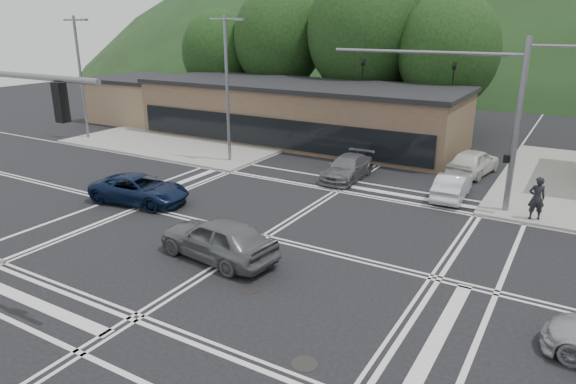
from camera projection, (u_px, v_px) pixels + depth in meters
The scene contains 19 objects.
ground at pixel (264, 237), 21.45m from camera, with size 120.00×120.00×0.00m, color black.
sidewalk_nw at pixel (209, 134), 40.92m from camera, with size 16.00×16.00×0.15m, color gray.
commercial_row at pixel (298, 114), 38.57m from camera, with size 24.00×8.00×4.00m, color brown.
commercial_nw at pixel (144, 101), 46.36m from camera, with size 8.00×7.00×3.60m, color #846B4F.
hill_north at pixel (529, 71), 94.99m from camera, with size 252.00×126.00×140.00m, color #1E3317.
tree_n_a at pixel (279, 39), 45.57m from camera, with size 8.00×8.00×11.75m.
tree_n_b at pixel (363, 32), 41.50m from camera, with size 9.00×9.00×12.98m.
tree_n_c at pixel (448, 51), 38.53m from camera, with size 7.60×7.60×10.87m.
tree_n_d at pixel (219, 52), 48.06m from camera, with size 6.80×6.80×9.76m.
tree_n_e at pixel (425, 40), 43.04m from camera, with size 8.40×8.40×11.98m.
streetlight_nw at pixel (228, 82), 31.28m from camera, with size 2.50×0.25×9.00m.
streetlight_w at pixel (81, 72), 37.80m from camera, with size 2.50×0.25×9.00m.
signal_mast_ne at pixel (490, 103), 23.19m from camera, with size 11.65×0.30×8.00m.
car_blue_west at pixel (140, 189), 25.33m from camera, with size 2.30×4.98×1.38m, color #0B1732.
car_grey_center at pixel (218, 238), 19.24m from camera, with size 1.97×4.90×1.67m, color #5C5E61.
car_queue_a at pixel (452, 186), 25.94m from camera, with size 1.38×3.95×1.30m, color silver.
car_queue_b at pixel (473, 162), 29.99m from camera, with size 1.83×4.56×1.55m, color silver.
car_northbound at pixel (347, 168), 29.20m from camera, with size 1.86×4.57×1.33m, color #5D5F62.
pedestrian at pixel (537, 198), 22.69m from camera, with size 0.72×0.47×1.98m, color black.
Camera 1 is at (10.91, -16.51, 8.54)m, focal length 32.00 mm.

